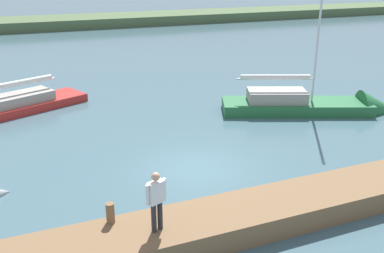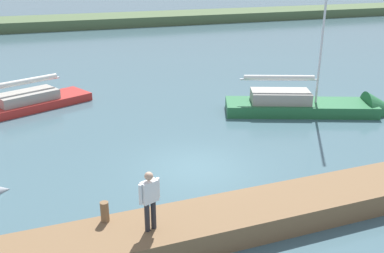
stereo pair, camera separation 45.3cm
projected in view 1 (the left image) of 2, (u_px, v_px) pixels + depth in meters
ground_plane at (196, 168)px, 16.65m from camera, size 200.00×200.00×0.00m
far_shoreline at (61, 27)px, 54.79m from camera, size 180.00×8.00×2.40m
dock_pier at (252, 215)px, 12.81m from camera, size 26.95×1.95×0.72m
mooring_post_near at (110, 213)px, 11.73m from camera, size 0.23×0.23×0.58m
sailboat_inner_slip at (319, 108)px, 22.97m from camera, size 9.36×5.48×10.11m
person_on_dock at (156, 198)px, 11.14m from camera, size 0.61×0.37×1.69m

